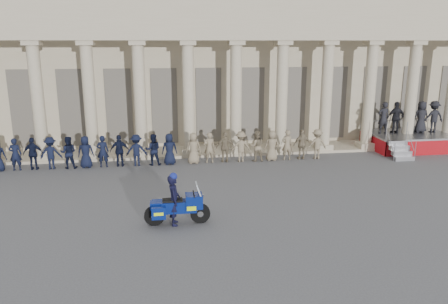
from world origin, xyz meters
The scene contains 6 objects.
ground centered at (0.00, 0.00, 0.00)m, with size 90.00×90.00×0.00m, color #4E4E51.
building centered at (0.00, 14.74, 4.52)m, with size 40.00×12.50×9.00m.
officer_rank centered at (-3.65, 6.47, 0.82)m, with size 19.14×0.62×1.64m.
reviewing_stand centered at (11.91, 7.94, 1.55)m, with size 4.58×4.31×2.81m.
motorcycle centered at (-2.34, -1.32, 0.64)m, with size 2.31×0.94×1.48m.
rider centered at (-2.47, -1.32, 0.94)m, with size 0.43×0.66×1.89m.
Camera 1 is at (-2.79, -15.67, 6.23)m, focal length 35.00 mm.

